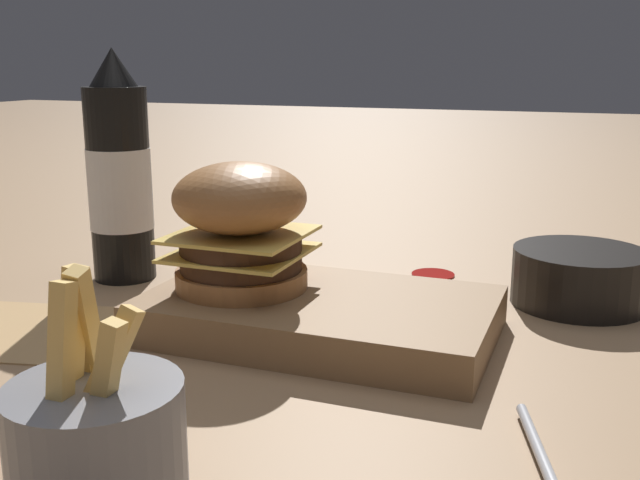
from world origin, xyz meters
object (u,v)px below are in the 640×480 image
(ketchup_bottle, at_px, (120,178))
(side_bowl, at_px, (579,276))
(fries_basket, at_px, (97,441))
(burger, at_px, (240,225))
(serving_board, at_px, (320,315))

(ketchup_bottle, height_order, side_bowl, ketchup_bottle)
(fries_basket, bearing_deg, burger, 101.46)
(burger, bearing_deg, side_bowl, 30.82)
(ketchup_bottle, xyz_separation_m, fries_basket, (0.25, -0.37, -0.07))
(burger, bearing_deg, fries_basket, -78.54)
(burger, distance_m, side_bowl, 0.33)
(fries_basket, relative_size, side_bowl, 1.03)
(fries_basket, distance_m, side_bowl, 0.51)
(side_bowl, bearing_deg, fries_basket, -116.42)
(ketchup_bottle, distance_m, fries_basket, 0.45)
(fries_basket, bearing_deg, side_bowl, 63.58)
(ketchup_bottle, bearing_deg, side_bowl, 9.78)
(serving_board, relative_size, side_bowl, 2.31)
(ketchup_bottle, relative_size, side_bowl, 1.91)
(serving_board, xyz_separation_m, burger, (-0.07, -0.00, 0.08))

